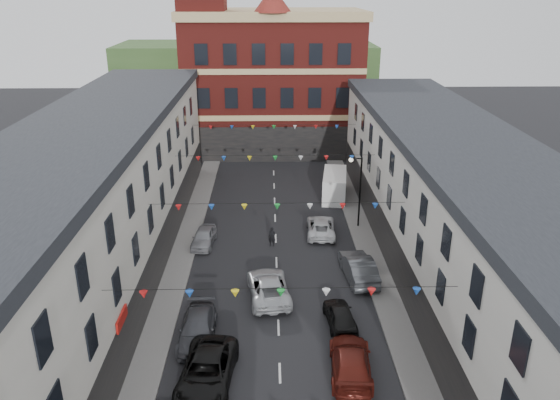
{
  "coord_description": "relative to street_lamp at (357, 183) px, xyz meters",
  "views": [
    {
      "loc": [
        -0.46,
        -26.76,
        18.57
      ],
      "look_at": [
        0.28,
        9.42,
        4.27
      ],
      "focal_mm": 35.0,
      "sensor_mm": 36.0,
      "label": 1
    }
  ],
  "objects": [
    {
      "name": "pedestrian",
      "position": [
        -6.84,
        -3.29,
        -3.14
      ],
      "size": [
        0.61,
        0.45,
        1.52
      ],
      "primitive_type": "imported",
      "rotation": [
        0.0,
        0.0,
        -0.17
      ],
      "color": "black",
      "rests_on": "ground"
    },
    {
      "name": "ground",
      "position": [
        -6.55,
        -14.0,
        -3.9
      ],
      "size": [
        160.0,
        160.0,
        0.0
      ],
      "primitive_type": "plane",
      "color": "black",
      "rests_on": "ground"
    },
    {
      "name": "car_left_d",
      "position": [
        -11.09,
        -15.0,
        -3.21
      ],
      "size": [
        1.96,
        4.8,
        1.39
      ],
      "primitive_type": "imported",
      "rotation": [
        0.0,
        0.0,
        -0.0
      ],
      "color": "#3B3C42",
      "rests_on": "ground"
    },
    {
      "name": "car_right_e",
      "position": [
        -1.05,
        -8.37,
        -3.08
      ],
      "size": [
        2.24,
        5.16,
        1.65
      ],
      "primitive_type": "imported",
      "rotation": [
        0.0,
        0.0,
        3.24
      ],
      "color": "#484B4F",
      "rests_on": "ground"
    },
    {
      "name": "distant_hill",
      "position": [
        -10.55,
        48.0,
        1.1
      ],
      "size": [
        40.0,
        14.0,
        10.0
      ],
      "primitive_type": "cube",
      "color": "#345226",
      "rests_on": "ground"
    },
    {
      "name": "pavement_left",
      "position": [
        -13.45,
        -12.0,
        -3.83
      ],
      "size": [
        1.8,
        64.0,
        0.15
      ],
      "primitive_type": "cube",
      "color": "#605E5B",
      "rests_on": "ground"
    },
    {
      "name": "car_right_c",
      "position": [
        -2.95,
        -18.13,
        -3.17
      ],
      "size": [
        2.46,
        5.23,
        1.47
      ],
      "primitive_type": "imported",
      "rotation": [
        0.0,
        0.0,
        3.06
      ],
      "color": "#5B1912",
      "rests_on": "ground"
    },
    {
      "name": "car_right_d",
      "position": [
        -2.95,
        -13.79,
        -3.25
      ],
      "size": [
        1.88,
        3.95,
        1.3
      ],
      "primitive_type": "imported",
      "rotation": [
        0.0,
        0.0,
        3.23
      ],
      "color": "black",
      "rests_on": "ground"
    },
    {
      "name": "car_left_c",
      "position": [
        -10.18,
        -18.77,
        -3.14
      ],
      "size": [
        3.04,
        5.74,
        1.54
      ],
      "primitive_type": "imported",
      "rotation": [
        0.0,
        0.0,
        -0.09
      ],
      "color": "black",
      "rests_on": "ground"
    },
    {
      "name": "clock_tower",
      "position": [
        -14.05,
        21.0,
        11.03
      ],
      "size": [
        5.6,
        5.6,
        30.0
      ],
      "color": "maroon",
      "rests_on": "ground"
    },
    {
      "name": "moving_car",
      "position": [
        -7.12,
        -10.63,
        -3.17
      ],
      "size": [
        3.05,
        5.55,
        1.47
      ],
      "primitive_type": "imported",
      "rotation": [
        0.0,
        0.0,
        3.26
      ],
      "color": "#B3B6BB",
      "rests_on": "ground"
    },
    {
      "name": "civic_building",
      "position": [
        -6.55,
        23.95,
        4.23
      ],
      "size": [
        20.6,
        13.3,
        18.5
      ],
      "color": "maroon",
      "rests_on": "ground"
    },
    {
      "name": "car_right_f",
      "position": [
        -2.95,
        -1.28,
        -3.26
      ],
      "size": [
        2.42,
        4.79,
        1.3
      ],
      "primitive_type": "imported",
      "rotation": [
        0.0,
        0.0,
        3.09
      ],
      "color": "silver",
      "rests_on": "ground"
    },
    {
      "name": "white_van",
      "position": [
        -0.95,
        6.84,
        -2.72
      ],
      "size": [
        2.78,
        5.59,
        2.37
      ],
      "primitive_type": "cube",
      "rotation": [
        0.0,
        0.0,
        -0.14
      ],
      "color": "white",
      "rests_on": "ground"
    },
    {
      "name": "terrace_left",
      "position": [
        -18.33,
        -13.0,
        1.44
      ],
      "size": [
        8.4,
        56.0,
        10.7
      ],
      "color": "beige",
      "rests_on": "ground"
    },
    {
      "name": "street_lamp",
      "position": [
        0.0,
        0.0,
        0.0
      ],
      "size": [
        1.1,
        0.36,
        6.0
      ],
      "color": "black",
      "rests_on": "ground"
    },
    {
      "name": "terrace_right",
      "position": [
        5.23,
        -13.0,
        0.95
      ],
      "size": [
        8.4,
        56.0,
        9.7
      ],
      "color": "silver",
      "rests_on": "ground"
    },
    {
      "name": "pavement_right",
      "position": [
        0.35,
        -12.0,
        -3.83
      ],
      "size": [
        1.8,
        64.0,
        0.15
      ],
      "primitive_type": "cube",
      "color": "#605E5B",
      "rests_on": "ground"
    },
    {
      "name": "car_left_e",
      "position": [
        -12.05,
        -3.02,
        -3.25
      ],
      "size": [
        1.89,
        3.99,
        1.32
      ],
      "primitive_type": "imported",
      "rotation": [
        0.0,
        0.0,
        -0.09
      ],
      "color": "gray",
      "rests_on": "ground"
    }
  ]
}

